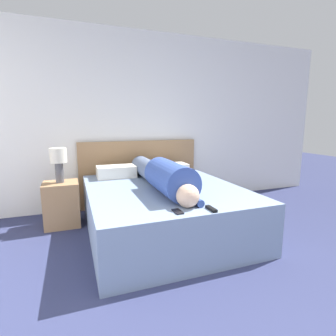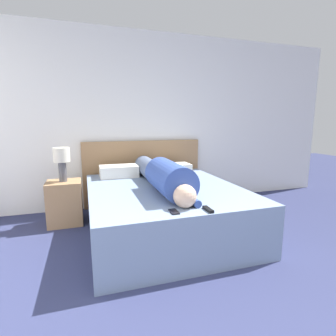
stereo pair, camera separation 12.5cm
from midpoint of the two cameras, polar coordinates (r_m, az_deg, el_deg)
wall_back at (r=4.13m, az=-5.12°, el=10.18°), size 6.33×0.06×2.60m
bed at (r=3.13m, az=-2.12°, el=-8.98°), size 1.70×1.98×0.54m
headboard at (r=4.10m, az=-6.96°, el=-1.11°), size 1.82×0.04×1.00m
nightstand at (r=3.58m, az=-23.05°, el=-7.23°), size 0.42×0.38×0.55m
table_lamp at (r=3.46m, az=-23.69°, el=1.67°), size 0.20×0.20×0.42m
person_lying at (r=2.95m, az=-2.53°, el=-1.63°), size 0.35×1.80×0.35m
pillow_near_headboard at (r=3.64m, az=-12.18°, el=-0.77°), size 0.51×0.31×0.16m
pillow_second at (r=3.83m, az=-0.45°, el=-0.13°), size 0.48×0.31×0.14m
tv_remote at (r=2.30m, az=7.85°, el=-8.79°), size 0.04×0.15×0.02m
cell_phone at (r=2.23m, az=0.49°, el=-9.47°), size 0.06×0.13×0.01m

